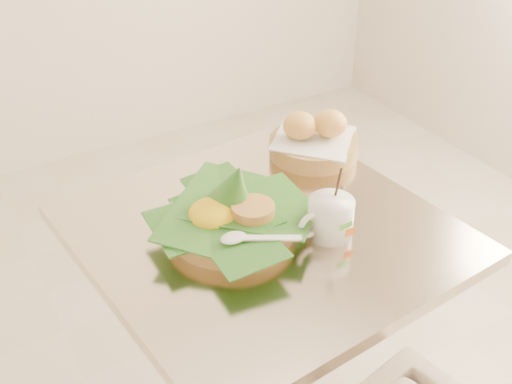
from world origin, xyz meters
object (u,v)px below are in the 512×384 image
cafe_table (263,307)px  bread_basket (314,140)px  coffee_mug (330,217)px  rice_basket (231,213)px

cafe_table → bread_basket: bread_basket is taller
bread_basket → coffee_mug: 0.33m
rice_basket → bread_basket: 0.37m
coffee_mug → rice_basket: bearing=146.4°
rice_basket → bread_basket: size_ratio=1.26×
rice_basket → coffee_mug: size_ratio=2.04×
cafe_table → coffee_mug: size_ratio=4.79×
rice_basket → coffee_mug: (0.17, -0.11, -0.00)m
cafe_table → bread_basket: bearing=38.0°
bread_basket → coffee_mug: size_ratio=1.62×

